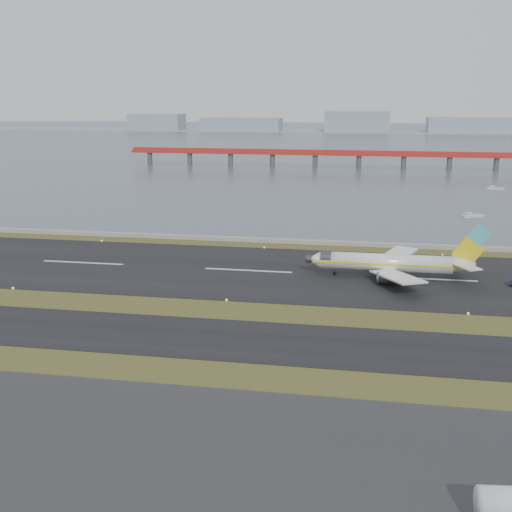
# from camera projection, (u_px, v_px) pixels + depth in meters

# --- Properties ---
(ground) EXTENTS (1000.00, 1000.00, 0.00)m
(ground) POSITION_uv_depth(u_px,v_px,m) (218.00, 314.00, 116.95)
(ground) COLOR #3E4B1A
(ground) RESTS_ON ground
(apron_strip) EXTENTS (1000.00, 50.00, 0.10)m
(apron_strip) POSITION_uv_depth(u_px,v_px,m) (91.00, 491.00, 64.41)
(apron_strip) COLOR #2A2B2D
(apron_strip) RESTS_ON ground
(taxiway_strip) EXTENTS (1000.00, 18.00, 0.10)m
(taxiway_strip) POSITION_uv_depth(u_px,v_px,m) (201.00, 337.00, 105.48)
(taxiway_strip) COLOR black
(taxiway_strip) RESTS_ON ground
(runway_strip) EXTENTS (1000.00, 45.00, 0.10)m
(runway_strip) POSITION_uv_depth(u_px,v_px,m) (248.00, 271.00, 145.59)
(runway_strip) COLOR black
(runway_strip) RESTS_ON ground
(seawall) EXTENTS (1000.00, 2.50, 1.00)m
(seawall) POSITION_uv_depth(u_px,v_px,m) (269.00, 240.00, 174.13)
(seawall) COLOR #999993
(seawall) RESTS_ON ground
(bay_water) EXTENTS (1400.00, 800.00, 1.30)m
(bay_water) POSITION_uv_depth(u_px,v_px,m) (341.00, 142.00, 556.26)
(bay_water) COLOR #465465
(bay_water) RESTS_ON ground
(red_pier) EXTENTS (260.00, 5.00, 10.20)m
(red_pier) POSITION_uv_depth(u_px,v_px,m) (359.00, 155.00, 350.54)
(red_pier) COLOR #B4271E
(red_pier) RESTS_ON ground
(far_shoreline) EXTENTS (1400.00, 80.00, 60.50)m
(far_shoreline) POSITION_uv_depth(u_px,v_px,m) (360.00, 126.00, 705.28)
(far_shoreline) COLOR #8C9BA6
(far_shoreline) RESTS_ON ground
(airliner) EXTENTS (38.52, 32.89, 12.80)m
(airliner) POSITION_uv_depth(u_px,v_px,m) (393.00, 263.00, 138.88)
(airliner) COLOR white
(airliner) RESTS_ON ground
(workboat_near) EXTENTS (7.56, 5.08, 1.77)m
(workboat_near) POSITION_uv_depth(u_px,v_px,m) (472.00, 216.00, 209.23)
(workboat_near) COLOR silver
(workboat_near) RESTS_ON ground
(workboat_far) EXTENTS (6.97, 2.80, 1.65)m
(workboat_far) POSITION_uv_depth(u_px,v_px,m) (495.00, 188.00, 271.77)
(workboat_far) COLOR silver
(workboat_far) RESTS_ON ground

